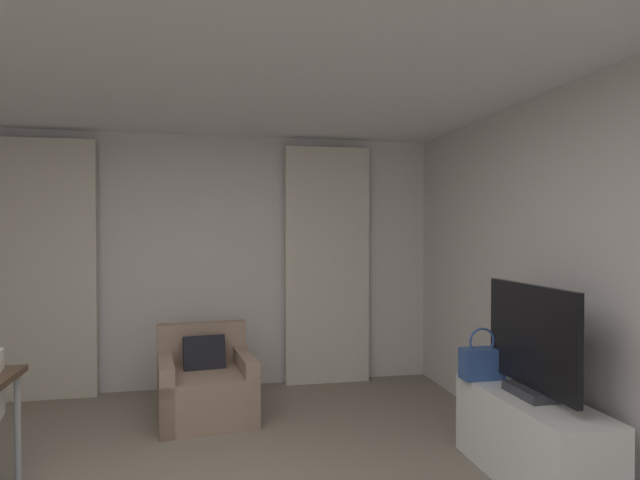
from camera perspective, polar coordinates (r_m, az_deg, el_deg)
wall_window at (r=5.55m, az=-13.49°, el=-2.29°), size 5.12×0.06×2.60m
wall_right at (r=3.44m, az=31.42°, el=-4.46°), size 0.06×6.12×2.60m
ceiling at (r=2.71m, az=-16.01°, el=22.85°), size 5.12×6.12×0.06m
curtain_left_panel at (r=5.64m, az=-27.64°, el=-2.84°), size 0.90×0.06×2.50m
curtain_right_panel at (r=5.55m, az=0.82°, el=-2.78°), size 0.90×0.06×2.50m
armchair at (r=4.81m, az=-12.38°, el=-15.31°), size 0.88×0.89×0.77m
tv_console at (r=3.84m, az=22.00°, el=-19.51°), size 0.45×1.20×0.56m
tv_flatscreen at (r=3.67m, az=22.02°, el=-10.49°), size 0.20×0.92×0.72m
handbag_primary at (r=4.01m, az=17.24°, el=-12.60°), size 0.30×0.14×0.37m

